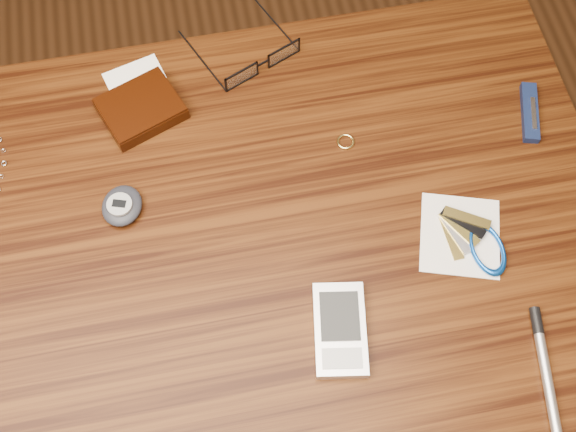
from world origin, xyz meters
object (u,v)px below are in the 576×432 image
wallet_and_card (141,108)px  pocket_knife (530,112)px  eyeglasses (260,62)px  silver_pen (544,360)px  pda_phone (340,329)px  pedometer (122,206)px  notepad_keys (473,241)px  desk (239,281)px

wallet_and_card → pocket_knife: (0.53, -0.11, -0.01)m
eyeglasses → silver_pen: eyeglasses is taller
pda_phone → pedometer: 0.32m
pedometer → notepad_keys: pedometer is taller
pocket_knife → eyeglasses: bearing=156.9°
pedometer → silver_pen: (0.47, -0.29, -0.00)m
desk → pedometer: pedometer is taller
eyeglasses → pedometer: size_ratio=2.37×
notepad_keys → pedometer: bearing=163.2°
desk → pda_phone: (0.11, -0.13, 0.11)m
desk → wallet_and_card: bearing=111.7°
notepad_keys → pocket_knife: size_ratio=1.43×
wallet_and_card → desk: bearing=-68.3°
desk → notepad_keys: size_ratio=7.36×
pedometer → pocket_knife: 0.57m
wallet_and_card → silver_pen: bearing=-45.8°
pocket_knife → wallet_and_card: bearing=168.7°
desk → pocket_knife: (0.43, 0.13, 0.11)m
wallet_and_card → pedometer: 0.15m
desk → silver_pen: (0.34, -0.21, 0.11)m
pedometer → silver_pen: bearing=-32.2°
pedometer → notepad_keys: bearing=-16.8°
pda_phone → silver_pen: size_ratio=0.80×
desk → eyeglasses: eyeglasses is taller
wallet_and_card → eyeglasses: bearing=14.4°
pedometer → silver_pen: 0.55m
eyeglasses → notepad_keys: bearing=-55.7°
desk → silver_pen: bearing=-31.6°
desk → wallet_and_card: size_ratio=6.35×
desk → pda_phone: size_ratio=8.16×
desk → wallet_and_card: (-0.09, 0.23, 0.11)m
pda_phone → eyeglasses: bearing=93.8°
pda_phone → silver_pen: bearing=-19.6°
pedometer → silver_pen: pedometer is taller
notepad_keys → pocket_knife: 0.22m
eyeglasses → pda_phone: bearing=-86.2°
notepad_keys → silver_pen: same height
silver_pen → desk: bearing=148.4°
eyeglasses → notepad_keys: 0.39m
eyeglasses → pocket_knife: eyeglasses is taller
silver_pen → pda_phone: bearing=160.4°
pocket_knife → silver_pen: (-0.10, -0.33, 0.00)m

